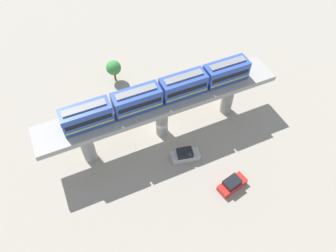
{
  "coord_description": "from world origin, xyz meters",
  "views": [
    {
      "loc": [
        -28.09,
        11.55,
        39.47
      ],
      "look_at": [
        -2.5,
        0.07,
        4.47
      ],
      "focal_mm": 33.24,
      "sensor_mm": 36.0,
      "label": 1
    }
  ],
  "objects_px": {
    "train": "(161,93)",
    "tree_near_viaduct": "(114,68)",
    "parked_car_silver": "(185,155)",
    "parked_car_red": "(232,184)"
  },
  "relations": [
    {
      "from": "tree_near_viaduct",
      "to": "train",
      "type": "bearing_deg",
      "value": -168.86
    },
    {
      "from": "parked_car_silver",
      "to": "tree_near_viaduct",
      "type": "height_order",
      "value": "tree_near_viaduct"
    },
    {
      "from": "train",
      "to": "tree_near_viaduct",
      "type": "relative_size",
      "value": 6.41
    },
    {
      "from": "parked_car_silver",
      "to": "parked_car_red",
      "type": "xyz_separation_m",
      "value": [
        -7.01,
        -3.82,
        0.0
      ]
    },
    {
      "from": "parked_car_silver",
      "to": "parked_car_red",
      "type": "bearing_deg",
      "value": -139.21
    },
    {
      "from": "train",
      "to": "parked_car_silver",
      "type": "bearing_deg",
      "value": -167.49
    },
    {
      "from": "train",
      "to": "parked_car_red",
      "type": "distance_m",
      "value": 16.13
    },
    {
      "from": "train",
      "to": "parked_car_silver",
      "type": "xyz_separation_m",
      "value": [
        -5.87,
        -1.3,
        -8.24
      ]
    },
    {
      "from": "tree_near_viaduct",
      "to": "parked_car_silver",
      "type": "bearing_deg",
      "value": -168.47
    },
    {
      "from": "parked_car_silver",
      "to": "tree_near_viaduct",
      "type": "bearing_deg",
      "value": 23.77
    }
  ]
}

